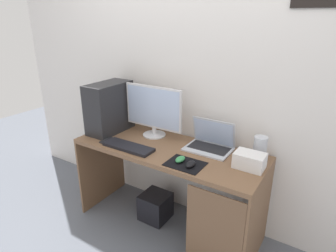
{
  "coord_description": "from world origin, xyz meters",
  "views": [
    {
      "loc": [
        1.1,
        -1.72,
        1.69
      ],
      "look_at": [
        0.0,
        0.0,
        0.92
      ],
      "focal_mm": 30.8,
      "sensor_mm": 36.0,
      "label": 1
    }
  ],
  "objects_px": {
    "laptop": "(210,143)",
    "monitor": "(153,111)",
    "pc_tower": "(109,108)",
    "mouse_left": "(180,159)",
    "projector": "(250,161)",
    "subwoofer": "(155,206)",
    "cell_phone": "(108,141)",
    "keyboard": "(128,147)",
    "speaker": "(260,148)",
    "mouse_right": "(191,164)"
  },
  "relations": [
    {
      "from": "pc_tower",
      "to": "cell_phone",
      "type": "height_order",
      "value": "pc_tower"
    },
    {
      "from": "cell_phone",
      "to": "subwoofer",
      "type": "distance_m",
      "value": 0.73
    },
    {
      "from": "laptop",
      "to": "mouse_right",
      "type": "height_order",
      "value": "laptop"
    },
    {
      "from": "laptop",
      "to": "pc_tower",
      "type": "bearing_deg",
      "value": -171.73
    },
    {
      "from": "keyboard",
      "to": "projector",
      "type": "bearing_deg",
      "value": 12.84
    },
    {
      "from": "laptop",
      "to": "mouse_left",
      "type": "xyz_separation_m",
      "value": [
        -0.08,
        -0.31,
        -0.02
      ]
    },
    {
      "from": "pc_tower",
      "to": "monitor",
      "type": "relative_size",
      "value": 0.8
    },
    {
      "from": "cell_phone",
      "to": "speaker",
      "type": "bearing_deg",
      "value": 17.02
    },
    {
      "from": "projector",
      "to": "mouse_right",
      "type": "bearing_deg",
      "value": -148.38
    },
    {
      "from": "cell_phone",
      "to": "monitor",
      "type": "bearing_deg",
      "value": 49.98
    },
    {
      "from": "pc_tower",
      "to": "cell_phone",
      "type": "bearing_deg",
      "value": -53.6
    },
    {
      "from": "mouse_left",
      "to": "mouse_right",
      "type": "height_order",
      "value": "same"
    },
    {
      "from": "projector",
      "to": "keyboard",
      "type": "height_order",
      "value": "projector"
    },
    {
      "from": "monitor",
      "to": "laptop",
      "type": "bearing_deg",
      "value": 2.34
    },
    {
      "from": "pc_tower",
      "to": "laptop",
      "type": "height_order",
      "value": "pc_tower"
    },
    {
      "from": "speaker",
      "to": "subwoofer",
      "type": "xyz_separation_m",
      "value": [
        -0.8,
        -0.17,
        -0.7
      ]
    },
    {
      "from": "pc_tower",
      "to": "mouse_left",
      "type": "height_order",
      "value": "pc_tower"
    },
    {
      "from": "speaker",
      "to": "cell_phone",
      "type": "distance_m",
      "value": 1.19
    },
    {
      "from": "mouse_left",
      "to": "mouse_right",
      "type": "xyz_separation_m",
      "value": [
        0.1,
        -0.02,
        0.0
      ]
    },
    {
      "from": "cell_phone",
      "to": "pc_tower",
      "type": "bearing_deg",
      "value": 126.4
    },
    {
      "from": "monitor",
      "to": "cell_phone",
      "type": "bearing_deg",
      "value": -130.02
    },
    {
      "from": "laptop",
      "to": "subwoofer",
      "type": "bearing_deg",
      "value": -161.85
    },
    {
      "from": "laptop",
      "to": "subwoofer",
      "type": "distance_m",
      "value": 0.8
    },
    {
      "from": "keyboard",
      "to": "speaker",
      "type": "bearing_deg",
      "value": 21.78
    },
    {
      "from": "subwoofer",
      "to": "mouse_left",
      "type": "bearing_deg",
      "value": -26.82
    },
    {
      "from": "pc_tower",
      "to": "mouse_left",
      "type": "relative_size",
      "value": 4.49
    },
    {
      "from": "pc_tower",
      "to": "mouse_right",
      "type": "bearing_deg",
      "value": -12.72
    },
    {
      "from": "mouse_left",
      "to": "cell_phone",
      "type": "distance_m",
      "value": 0.69
    },
    {
      "from": "pc_tower",
      "to": "mouse_right",
      "type": "height_order",
      "value": "pc_tower"
    },
    {
      "from": "monitor",
      "to": "projector",
      "type": "xyz_separation_m",
      "value": [
        0.87,
        -0.11,
        -0.17
      ]
    },
    {
      "from": "projector",
      "to": "keyboard",
      "type": "distance_m",
      "value": 0.91
    },
    {
      "from": "speaker",
      "to": "subwoofer",
      "type": "height_order",
      "value": "speaker"
    },
    {
      "from": "mouse_left",
      "to": "keyboard",
      "type": "bearing_deg",
      "value": -177.48
    },
    {
      "from": "monitor",
      "to": "projector",
      "type": "distance_m",
      "value": 0.89
    },
    {
      "from": "mouse_left",
      "to": "cell_phone",
      "type": "height_order",
      "value": "mouse_left"
    },
    {
      "from": "monitor",
      "to": "mouse_right",
      "type": "distance_m",
      "value": 0.65
    },
    {
      "from": "pc_tower",
      "to": "keyboard",
      "type": "bearing_deg",
      "value": -28.7
    },
    {
      "from": "pc_tower",
      "to": "monitor",
      "type": "height_order",
      "value": "same"
    },
    {
      "from": "monitor",
      "to": "speaker",
      "type": "relative_size",
      "value": 3.13
    },
    {
      "from": "cell_phone",
      "to": "laptop",
      "type": "bearing_deg",
      "value": 22.71
    },
    {
      "from": "keyboard",
      "to": "mouse_right",
      "type": "relative_size",
      "value": 4.38
    },
    {
      "from": "monitor",
      "to": "speaker",
      "type": "height_order",
      "value": "monitor"
    },
    {
      "from": "speaker",
      "to": "mouse_right",
      "type": "height_order",
      "value": "speaker"
    },
    {
      "from": "projector",
      "to": "subwoofer",
      "type": "bearing_deg",
      "value": -179.47
    },
    {
      "from": "mouse_right",
      "to": "laptop",
      "type": "bearing_deg",
      "value": 92.54
    },
    {
      "from": "keyboard",
      "to": "subwoofer",
      "type": "xyz_separation_m",
      "value": [
        0.11,
        0.19,
        -0.63
      ]
    },
    {
      "from": "pc_tower",
      "to": "speaker",
      "type": "relative_size",
      "value": 2.5
    },
    {
      "from": "projector",
      "to": "mouse_left",
      "type": "height_order",
      "value": "projector"
    },
    {
      "from": "laptop",
      "to": "monitor",
      "type": "bearing_deg",
      "value": -177.66
    },
    {
      "from": "monitor",
      "to": "laptop",
      "type": "relative_size",
      "value": 1.56
    }
  ]
}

